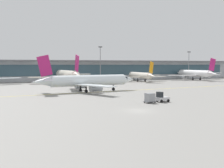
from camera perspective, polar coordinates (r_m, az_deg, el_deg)
The scene contains 11 objects.
ground_plane at distance 46.71m, azimuth 5.46°, elevation -5.39°, with size 400.00×400.00×0.00m, color gray.
taxiway_centreline_stripe at distance 77.32m, azimuth -4.17°, elevation -1.68°, with size 110.00×0.36×0.01m, color yellow.
terminal_concourse at distance 135.03m, azimuth -12.70°, elevation 2.72°, with size 211.64×11.00×9.60m.
gate_airplane_2 at distance 117.38m, azimuth -8.99°, elevation 1.85°, with size 31.68×34.07×11.29m.
gate_airplane_3 at distance 127.78m, azimuth 5.71°, elevation 1.72°, with size 25.02×26.89×8.91m.
gate_airplane_4 at distance 145.11m, azimuth 16.33°, elevation 2.04°, with size 29.72×31.93×10.59m.
taxiing_regional_jet at distance 78.84m, azimuth -4.88°, elevation 0.63°, with size 30.53×28.21×10.11m.
baggage_tug at distance 57.97m, azimuth 9.99°, elevation -2.72°, with size 2.73×1.85×2.10m.
cargo_dolly_lead at distance 56.22m, azimuth 7.62°, elevation -2.74°, with size 2.26×1.81×1.94m.
apron_light_mast_2 at distance 133.56m, azimuth -2.36°, elevation 4.43°, with size 1.80×0.36×16.06m.
apron_light_mast_3 at distance 156.59m, azimuth 15.20°, elevation 3.93°, with size 1.80×0.36×14.50m.
Camera 1 is at (-21.04, -41.01, 7.55)m, focal length 45.43 mm.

